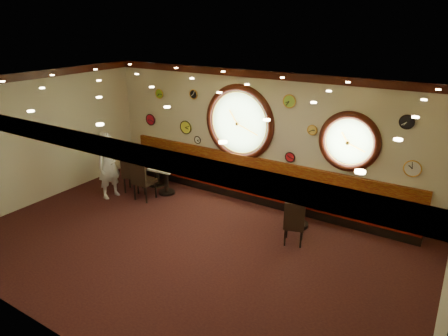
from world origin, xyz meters
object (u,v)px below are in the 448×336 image
(chair_a, at_px, (131,170))
(condiment_b_bottle, at_px, (170,164))
(condiment_b_salt, at_px, (164,165))
(waiter, at_px, (109,165))
(chair_b, at_px, (141,176))
(condiment_c_bottle, at_px, (304,186))
(table_a, at_px, (156,166))
(chair_c, at_px, (294,221))
(condiment_a_salt, at_px, (155,152))
(condiment_b_pepper, at_px, (167,165))
(condiment_a_pepper, at_px, (154,153))
(condiment_c_salt, at_px, (298,187))
(table_c, at_px, (299,203))
(condiment_a_bottle, at_px, (160,152))
(table_b, at_px, (166,177))
(condiment_c_pepper, at_px, (300,188))

(chair_a, bearing_deg, condiment_b_bottle, 3.84)
(condiment_b_salt, distance_m, waiter, 1.38)
(chair_b, distance_m, condiment_c_bottle, 4.03)
(waiter, bearing_deg, table_a, -10.59)
(chair_c, distance_m, condiment_a_salt, 4.65)
(table_a, height_order, condiment_b_pepper, table_a)
(condiment_a_salt, height_order, condiment_c_bottle, condiment_c_bottle)
(chair_b, height_order, condiment_b_salt, chair_b)
(condiment_a_pepper, bearing_deg, condiment_a_salt, 127.50)
(chair_c, height_order, condiment_c_salt, chair_c)
(table_c, height_order, condiment_c_salt, condiment_c_salt)
(condiment_a_bottle, relative_size, condiment_b_bottle, 1.06)
(table_b, distance_m, table_c, 3.61)
(waiter, bearing_deg, table_c, -66.31)
(condiment_b_salt, distance_m, condiment_a_bottle, 0.64)
(condiment_a_salt, xyz_separation_m, condiment_b_pepper, (0.74, -0.37, -0.13))
(condiment_c_salt, relative_size, condiment_c_pepper, 1.01)
(condiment_a_pepper, height_order, condiment_b_pepper, condiment_a_pepper)
(condiment_a_pepper, bearing_deg, waiter, -111.44)
(condiment_c_pepper, distance_m, waiter, 4.83)
(condiment_a_salt, bearing_deg, chair_c, -12.37)
(condiment_b_bottle, height_order, waiter, waiter)
(waiter, bearing_deg, chair_c, -76.04)
(chair_b, distance_m, chair_c, 4.08)
(condiment_b_pepper, relative_size, condiment_c_bottle, 0.53)
(chair_a, xyz_separation_m, condiment_a_pepper, (0.20, 0.70, 0.30))
(table_c, height_order, condiment_a_bottle, condiment_a_bottle)
(chair_a, height_order, condiment_a_salt, chair_a)
(chair_a, bearing_deg, chair_b, -46.92)
(table_c, distance_m, condiment_c_salt, 0.37)
(condiment_a_pepper, distance_m, waiter, 1.29)
(table_b, distance_m, condiment_b_salt, 0.33)
(chair_a, height_order, condiment_a_pepper, chair_a)
(condiment_c_pepper, bearing_deg, chair_a, -172.21)
(condiment_b_bottle, xyz_separation_m, waiter, (-1.17, -0.99, 0.04))
(table_b, distance_m, condiment_b_bottle, 0.37)
(condiment_a_bottle, relative_size, waiter, 0.09)
(condiment_a_salt, height_order, condiment_a_bottle, condiment_a_bottle)
(condiment_c_salt, xyz_separation_m, condiment_c_bottle, (0.13, 0.02, 0.04))
(table_b, distance_m, chair_b, 0.72)
(condiment_c_salt, height_order, condiment_b_pepper, condiment_c_salt)
(condiment_c_salt, xyz_separation_m, condiment_a_bottle, (-4.07, 0.16, 0.04))
(table_c, distance_m, chair_a, 4.47)
(condiment_a_salt, bearing_deg, condiment_c_pepper, -2.52)
(condiment_c_pepper, bearing_deg, table_c, -165.31)
(condiment_c_salt, xyz_separation_m, condiment_b_bottle, (-3.46, -0.16, -0.09))
(chair_a, distance_m, condiment_a_pepper, 0.79)
(chair_c, xyz_separation_m, waiter, (-4.93, -0.29, 0.31))
(table_b, height_order, condiment_c_salt, condiment_c_salt)
(condiment_c_salt, distance_m, condiment_c_pepper, 0.08)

